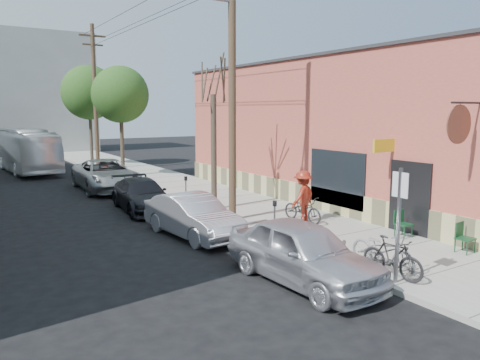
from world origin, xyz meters
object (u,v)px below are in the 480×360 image
parking_meter_near (275,213)px  bus (24,150)px  car_0 (303,252)px  car_3 (106,175)px  patio_chair_a (404,224)px  patio_chair_b (465,238)px  sign_post (399,215)px  cyclist (303,196)px  utility_pole_near (231,79)px  tree_bare (214,153)px  parking_meter_far (186,185)px  car_1 (193,216)px  tree_leafy_far (89,93)px  tree_leafy_mid (120,95)px  parked_bike_b (383,250)px  car_2 (142,195)px  parked_bike_a (392,257)px

parking_meter_near → bus: 24.48m
parking_meter_near → car_0: size_ratio=0.27×
car_3 → bus: (-2.54, 11.03, 0.67)m
car_0 → patio_chair_a: bearing=9.4°
parking_meter_near → patio_chair_b: bearing=-48.9°
sign_post → cyclist: (2.12, 6.05, -0.72)m
utility_pole_near → tree_bare: 3.56m
parking_meter_far → utility_pole_near: 5.74m
car_1 → car_3: (0.28, 11.05, 0.11)m
tree_bare → tree_leafy_far: 19.53m
tree_leafy_mid → parked_bike_b: size_ratio=3.39×
car_1 → sign_post: bearing=-78.9°
patio_chair_a → car_0: size_ratio=0.19×
parking_meter_far → tree_leafy_far: bearing=88.2°
car_0 → car_1: size_ratio=1.05×
car_1 → tree_leafy_mid: bearing=74.9°
sign_post → parked_bike_b: sign_post is taller
parking_meter_far → patio_chair_a: (3.65, -8.82, -0.39)m
sign_post → patio_chair_b: 3.89m
tree_leafy_mid → car_0: tree_leafy_mid is taller
parking_meter_near → patio_chair_a: (3.65, -2.18, -0.39)m
parking_meter_far → car_2: bearing=167.6°
patio_chair_a → patio_chair_b: 2.11m
car_1 → tree_bare: bearing=44.7°
tree_bare → tree_leafy_mid: tree_leafy_mid is taller
car_2 → sign_post: bearing=-75.5°
bus → parking_meter_near: bearing=-84.1°
tree_bare → bus: (-4.76, 19.07, -1.05)m
tree_leafy_far → car_0: tree_leafy_far is taller
car_1 → bus: size_ratio=0.41×
utility_pole_near → bus: size_ratio=0.93×
tree_bare → cyclist: (1.67, -3.80, -1.43)m
parking_meter_near → car_0: bearing=-115.2°
car_2 → tree_leafy_mid: bearing=81.1°
bus → car_2: bearing=-86.2°
utility_pole_near → car_0: size_ratio=2.17×
tree_leafy_mid → parking_meter_far: bearing=-93.0°
parking_meter_near → parked_bike_b: size_ratio=0.61×
utility_pole_near → tree_bare: size_ratio=2.09×
parked_bike_a → parked_bike_b: 0.53m
utility_pole_near → bus: 21.93m
cyclist → car_2: 7.13m
parked_bike_a → patio_chair_b: bearing=-3.4°
utility_pole_near → tree_leafy_mid: bearing=88.3°
parked_bike_b → parking_meter_near: bearing=96.2°
patio_chair_b → parked_bike_b: 3.25m
tree_bare → car_2: (-2.45, 2.00, -1.87)m
parking_meter_near → utility_pole_near: utility_pole_near is taller
tree_leafy_far → car_1: tree_leafy_far is taller
parked_bike_b → car_2: car_2 is taller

